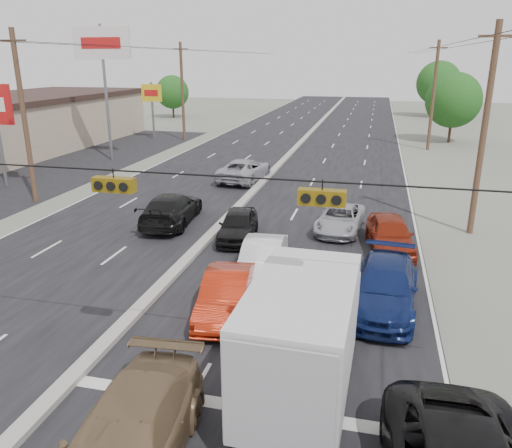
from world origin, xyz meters
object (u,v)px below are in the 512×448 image
object	(u,v)px
queue_car_a	(238,225)
queue_car_c	(340,219)
tan_sedan	(127,442)
pole_sign_billboard	(102,52)
utility_pole_right_c	(433,95)
pole_sign_far	(152,98)
tree_right_far	(439,83)
red_sedan	(226,295)
utility_pole_left_b	(24,117)
queue_car_b	(262,260)
tree_right_mid	(454,100)
box_truck	(305,334)
queue_car_d	(384,287)
oncoming_far	(245,170)
queue_car_e	(390,234)
oncoming_near	(171,209)
tree_left_far	(172,92)
utility_pole_right_b	(484,131)
utility_pole_left_c	(182,91)

from	to	relation	value
queue_car_a	queue_car_c	distance (m)	5.27
tan_sedan	pole_sign_billboard	bearing A→B (deg)	115.15
utility_pole_right_c	pole_sign_billboard	world-z (taller)	pole_sign_billboard
tan_sedan	queue_car_c	distance (m)	17.11
utility_pole_right_c	pole_sign_far	size ratio (longest dim) A/B	1.67
tree_right_far	red_sedan	size ratio (longest dim) A/B	1.86
utility_pole_right_c	tan_sedan	bearing A→B (deg)	-102.44
utility_pole_left_b	queue_car_b	xyz separation A→B (m)	(16.00, -7.63, -4.38)
tree_right_mid	box_truck	size ratio (longest dim) A/B	1.07
tan_sedan	queue_car_c	bearing A→B (deg)	75.30
queue_car_d	oncoming_far	bearing A→B (deg)	123.18
oncoming_far	utility_pole_left_b	bearing A→B (deg)	42.96
queue_car_e	oncoming_near	size ratio (longest dim) A/B	0.83
box_truck	tan_sedan	size ratio (longest dim) A/B	1.20
utility_pole_left_b	red_sedan	distance (m)	19.48
utility_pole_right_c	tree_left_far	bearing A→B (deg)	149.90
pole_sign_billboard	queue_car_a	world-z (taller)	pole_sign_billboard
box_truck	utility_pole_right_b	bearing A→B (deg)	68.03
utility_pole_right_b	queue_car_e	bearing A→B (deg)	-138.85
red_sedan	tree_right_mid	bearing A→B (deg)	66.53
tree_right_far	box_truck	bearing A→B (deg)	-98.04
utility_pole_right_b	queue_car_d	size ratio (longest dim) A/B	1.85
tree_right_mid	oncoming_far	bearing A→B (deg)	-127.06
pole_sign_billboard	utility_pole_left_b	bearing A→B (deg)	-81.25
red_sedan	oncoming_near	xyz separation A→B (m)	(-5.67, 8.86, 0.09)
utility_pole_left_c	tan_sedan	distance (m)	45.97
tan_sedan	queue_car_b	bearing A→B (deg)	83.02
tan_sedan	tree_left_far	bearing A→B (deg)	107.38
tree_right_far	queue_car_d	distance (m)	64.78
utility_pole_left_b	utility_pole_right_c	size ratio (longest dim) A/B	1.00
utility_pole_right_c	utility_pole_left_c	bearing A→B (deg)	180.00
utility_pole_right_c	tree_right_far	size ratio (longest dim) A/B	1.23
queue_car_a	oncoming_near	distance (m)	4.35
utility_pole_left_c	oncoming_far	distance (m)	20.53
utility_pole_right_c	red_sedan	world-z (taller)	utility_pole_right_c
queue_car_a	tree_left_far	bearing A→B (deg)	108.21
tree_left_far	queue_car_c	distance (m)	54.20
tan_sedan	pole_sign_far	bearing A→B (deg)	109.57
utility_pole_left_c	queue_car_d	bearing A→B (deg)	-58.77
queue_car_c	tan_sedan	bearing A→B (deg)	-95.13
oncoming_near	oncoming_far	distance (m)	10.45
utility_pole_right_b	utility_pole_left_c	bearing A→B (deg)	135.00
utility_pole_right_b	utility_pole_right_c	distance (m)	25.00
pole_sign_far	tree_right_mid	world-z (taller)	tree_right_mid
utility_pole_right_b	queue_car_d	bearing A→B (deg)	-114.97
pole_sign_billboard	tan_sedan	world-z (taller)	pole_sign_billboard
pole_sign_far	oncoming_far	world-z (taller)	pole_sign_far
queue_car_c	oncoming_far	distance (m)	12.13
tree_left_far	queue_car_b	bearing A→B (deg)	-64.15
queue_car_e	oncoming_near	bearing A→B (deg)	165.23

